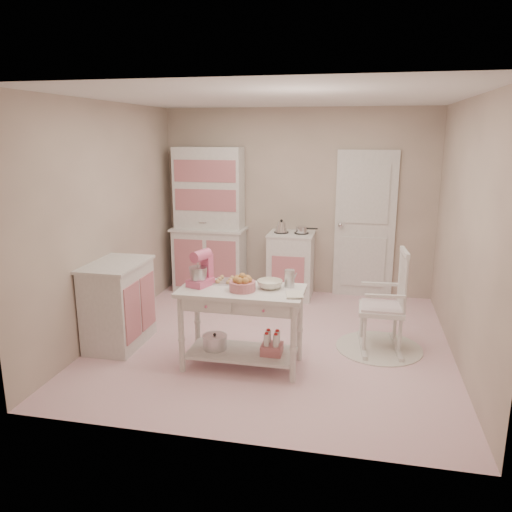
{
  "coord_description": "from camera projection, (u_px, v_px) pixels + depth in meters",
  "views": [
    {
      "loc": [
        0.88,
        -5.09,
        2.25
      ],
      "look_at": [
        -0.16,
        -0.14,
        1.01
      ],
      "focal_mm": 35.0,
      "sensor_mm": 36.0,
      "label": 1
    }
  ],
  "objects": [
    {
      "name": "door",
      "position": [
        365.0,
        225.0,
        6.89
      ],
      "size": [
        0.82,
        0.05,
        2.04
      ],
      "primitive_type": "cube",
      "color": "silver",
      "rests_on": "ground"
    },
    {
      "name": "bread_basket",
      "position": [
        242.0,
        286.0,
        4.73
      ],
      "size": [
        0.25,
        0.25,
        0.09
      ],
      "primitive_type": "cylinder",
      "color": "#C5717A",
      "rests_on": "work_table"
    },
    {
      "name": "stove",
      "position": [
        291.0,
        265.0,
        6.98
      ],
      "size": [
        0.62,
        0.57,
        0.92
      ],
      "primitive_type": "cube",
      "color": "silver",
      "rests_on": "ground"
    },
    {
      "name": "work_table",
      "position": [
        242.0,
        328.0,
        4.88
      ],
      "size": [
        1.2,
        0.6,
        0.8
      ],
      "primitive_type": "cube",
      "color": "silver",
      "rests_on": "ground"
    },
    {
      "name": "room_shell",
      "position": [
        274.0,
        193.0,
        5.16
      ],
      "size": [
        3.84,
        3.84,
        2.62
      ],
      "color": "pink",
      "rests_on": "ground"
    },
    {
      "name": "metal_pitcher",
      "position": [
        290.0,
        278.0,
        4.83
      ],
      "size": [
        0.1,
        0.1,
        0.17
      ],
      "primitive_type": "cylinder",
      "color": "silver",
      "rests_on": "work_table"
    },
    {
      "name": "base_cabinet",
      "position": [
        118.0,
        304.0,
        5.38
      ],
      "size": [
        0.54,
        0.84,
        0.92
      ],
      "primitive_type": "cube",
      "color": "silver",
      "rests_on": "ground"
    },
    {
      "name": "stand_mixer",
      "position": [
        200.0,
        269.0,
        4.85
      ],
      "size": [
        0.28,
        0.33,
        0.34
      ],
      "primitive_type": "cube",
      "rotation": [
        0.0,
        0.0,
        -0.35
      ],
      "color": "#E3608C",
      "rests_on": "work_table"
    },
    {
      "name": "hutch",
      "position": [
        209.0,
        221.0,
        7.13
      ],
      "size": [
        1.06,
        0.5,
        2.08
      ],
      "primitive_type": "cube",
      "color": "silver",
      "rests_on": "ground"
    },
    {
      "name": "mixing_bowl",
      "position": [
        270.0,
        284.0,
        4.8
      ],
      "size": [
        0.25,
        0.25,
        0.08
      ],
      "primitive_type": "imported",
      "color": "white",
      "rests_on": "work_table"
    },
    {
      "name": "lace_rug",
      "position": [
        379.0,
        348.0,
        5.37
      ],
      "size": [
        0.92,
        0.92,
        0.01
      ],
      "primitive_type": "cylinder",
      "color": "white",
      "rests_on": "ground"
    },
    {
      "name": "rocking_chair",
      "position": [
        382.0,
        300.0,
        5.24
      ],
      "size": [
        0.54,
        0.76,
        1.1
      ],
      "primitive_type": "cube",
      "rotation": [
        0.0,
        0.0,
        0.09
      ],
      "color": "silver",
      "rests_on": "ground"
    },
    {
      "name": "cookie_tray",
      "position": [
        231.0,
        282.0,
        4.99
      ],
      "size": [
        0.34,
        0.24,
        0.02
      ],
      "primitive_type": "cube",
      "color": "silver",
      "rests_on": "work_table"
    },
    {
      "name": "recipe_book",
      "position": [
        286.0,
        295.0,
        4.58
      ],
      "size": [
        0.19,
        0.24,
        0.02
      ],
      "primitive_type": "imported",
      "rotation": [
        0.0,
        0.0,
        0.19
      ],
      "color": "white",
      "rests_on": "work_table"
    }
  ]
}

